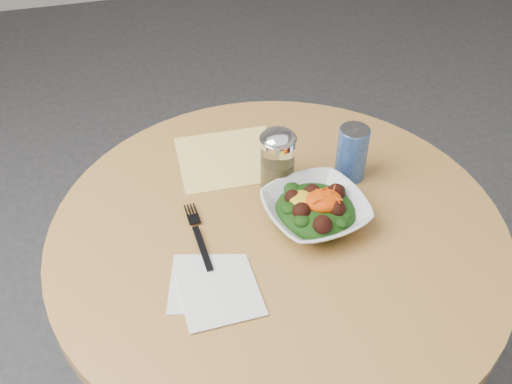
% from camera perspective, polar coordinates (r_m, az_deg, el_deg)
% --- Properties ---
extents(table, '(0.90, 0.90, 0.75)m').
position_cam_1_polar(table, '(1.27, 2.00, -9.71)').
color(table, black).
rests_on(table, ground).
extents(cloth_napkin, '(0.23, 0.21, 0.00)m').
position_cam_1_polar(cloth_napkin, '(1.28, -2.75, 3.39)').
color(cloth_napkin, '#F3B20C').
rests_on(cloth_napkin, table).
extents(paper_napkins, '(0.17, 0.18, 0.00)m').
position_cam_1_polar(paper_napkins, '(1.02, -4.21, -9.57)').
color(paper_napkins, silver).
rests_on(paper_napkins, table).
extents(salad_bowl, '(0.23, 0.23, 0.07)m').
position_cam_1_polar(salad_bowl, '(1.12, 5.95, -1.75)').
color(salad_bowl, silver).
rests_on(salad_bowl, table).
extents(fork, '(0.03, 0.18, 0.00)m').
position_cam_1_polar(fork, '(1.10, -5.82, -4.15)').
color(fork, black).
rests_on(fork, table).
extents(spice_shaker, '(0.08, 0.08, 0.14)m').
position_cam_1_polar(spice_shaker, '(1.17, 2.16, 3.21)').
color(spice_shaker, silver).
rests_on(spice_shaker, table).
extents(beverage_can, '(0.06, 0.06, 0.12)m').
position_cam_1_polar(beverage_can, '(1.21, 9.57, 3.89)').
color(beverage_can, navy).
rests_on(beverage_can, table).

